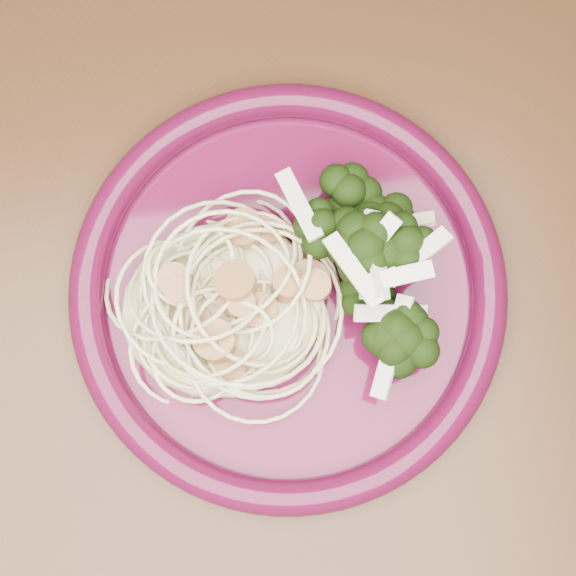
% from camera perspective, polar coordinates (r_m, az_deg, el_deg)
% --- Properties ---
extents(dining_table, '(1.20, 0.80, 0.75)m').
position_cam_1_polar(dining_table, '(0.61, -2.19, -6.82)').
color(dining_table, '#472814').
rests_on(dining_table, ground).
extents(dinner_plate, '(0.31, 0.31, 0.02)m').
position_cam_1_polar(dinner_plate, '(0.51, 0.00, -0.20)').
color(dinner_plate, '#4D0A28').
rests_on(dinner_plate, dining_table).
extents(spaghetti_pile, '(0.14, 0.13, 0.03)m').
position_cam_1_polar(spaghetti_pile, '(0.50, -4.77, -1.31)').
color(spaghetti_pile, beige).
rests_on(spaghetti_pile, dinner_plate).
extents(scallop_cluster, '(0.14, 0.14, 0.04)m').
position_cam_1_polar(scallop_cluster, '(0.46, -5.12, -0.62)').
color(scallop_cluster, '#A87442').
rests_on(scallop_cluster, spaghetti_pile).
extents(broccoli_pile, '(0.10, 0.14, 0.05)m').
position_cam_1_polar(broccoli_pile, '(0.50, 5.86, 1.82)').
color(broccoli_pile, black).
rests_on(broccoli_pile, dinner_plate).
extents(onion_garnish, '(0.07, 0.09, 0.05)m').
position_cam_1_polar(onion_garnish, '(0.47, 6.22, 2.58)').
color(onion_garnish, beige).
rests_on(onion_garnish, broccoli_pile).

